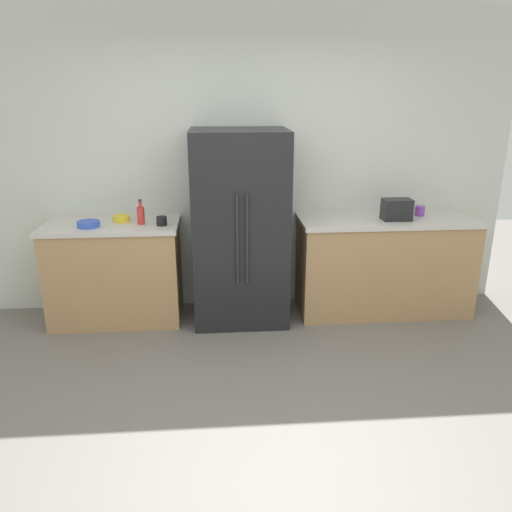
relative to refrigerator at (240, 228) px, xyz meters
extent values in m
plane|color=slate|center=(0.09, -1.61, -0.85)|extent=(9.86, 9.86, 0.00)
cube|color=silver|center=(0.09, 0.40, 0.52)|extent=(4.93, 0.10, 2.75)
cube|color=tan|center=(-1.13, 0.05, -0.42)|extent=(1.14, 0.57, 0.87)
cube|color=beige|center=(-1.13, 0.05, 0.04)|extent=(1.17, 0.60, 0.04)
cube|color=tan|center=(1.35, 0.05, -0.42)|extent=(1.58, 0.57, 0.87)
cube|color=beige|center=(1.35, 0.05, 0.04)|extent=(1.61, 0.60, 0.04)
cube|color=black|center=(0.00, 0.00, 0.00)|extent=(0.83, 0.65, 1.71)
cylinder|color=#262628|center=(-0.04, -0.34, 0.00)|extent=(0.02, 0.02, 0.77)
cylinder|color=#262628|center=(0.04, -0.34, 0.00)|extent=(0.02, 0.02, 0.77)
cube|color=black|center=(1.40, -0.02, 0.15)|extent=(0.25, 0.16, 0.19)
cylinder|color=red|center=(-0.86, 0.00, 0.13)|extent=(0.06, 0.06, 0.15)
cylinder|color=red|center=(-0.86, 0.00, 0.23)|extent=(0.03, 0.03, 0.05)
cylinder|color=#333338|center=(-0.86, 0.00, 0.27)|extent=(0.03, 0.03, 0.02)
cylinder|color=black|center=(-0.68, -0.05, 0.10)|extent=(0.09, 0.09, 0.08)
cylinder|color=purple|center=(1.67, 0.12, 0.10)|extent=(0.09, 0.09, 0.09)
cylinder|color=yellow|center=(-1.04, 0.11, 0.08)|extent=(0.15, 0.15, 0.05)
cylinder|color=blue|center=(-1.29, -0.05, 0.08)|extent=(0.19, 0.19, 0.05)
camera|label=1|loc=(-0.20, -4.30, 1.18)|focal=35.43mm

